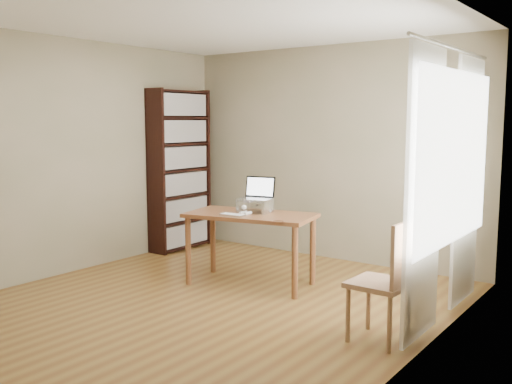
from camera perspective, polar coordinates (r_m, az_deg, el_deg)
name	(u,v)px	position (r m, az deg, el deg)	size (l,w,h in m)	color
room	(211,165)	(5.18, -4.53, 2.72)	(4.04, 4.54, 2.64)	brown
bookshelf	(180,170)	(7.59, -7.62, 2.20)	(0.30, 0.90, 2.10)	black
curtains	(447,185)	(4.96, 18.60, 0.65)	(0.03, 1.90, 2.25)	white
desk	(250,224)	(5.88, -0.56, -3.19)	(1.40, 0.90, 0.75)	brown
laptop_stand	(255,205)	(5.92, -0.10, -1.26)	(0.32, 0.25, 0.13)	silver
laptop	(258,194)	(5.95, 0.23, -0.17)	(0.37, 0.34, 0.23)	silver
keyboard	(233,215)	(5.73, -2.36, -2.29)	(0.26, 0.13, 0.02)	silver
coaster	(278,221)	(5.39, 2.24, -2.96)	(0.10, 0.10, 0.01)	brown
cat	(257,205)	(5.94, 0.10, -1.34)	(0.26, 0.49, 0.17)	#4B403B
chair	(389,277)	(4.49, 13.12, -8.30)	(0.44, 0.44, 0.96)	tan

